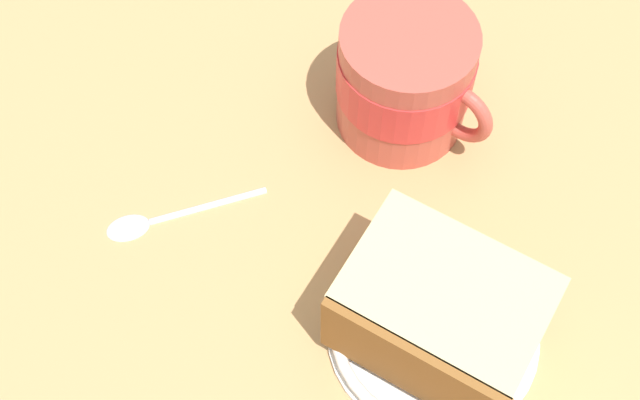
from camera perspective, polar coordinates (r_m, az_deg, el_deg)
name	(u,v)px	position (r cm, az deg, el deg)	size (l,w,h in cm)	color
ground_plane	(398,277)	(57.90, 5.27, -5.18)	(146.43, 146.43, 2.32)	tan
small_plate	(435,330)	(54.67, 7.78, -8.68)	(13.54, 13.54, 1.54)	white
cake_slice	(440,313)	(51.29, 8.11, -7.56)	(14.35, 13.77, 7.00)	brown
tea_mug	(406,77)	(59.06, 5.81, 8.27)	(11.24, 9.47, 9.16)	#BF4C3F
teaspoon	(152,219)	(59.01, -11.26, -1.27)	(2.25, 11.40, 0.80)	silver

